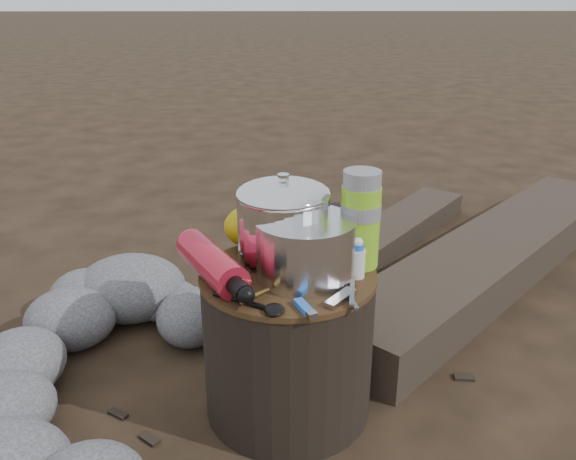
{
  "coord_description": "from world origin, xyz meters",
  "views": [
    {
      "loc": [
        -0.03,
        -1.23,
        0.98
      ],
      "look_at": [
        0.0,
        0.0,
        0.48
      ],
      "focal_mm": 37.24,
      "sensor_mm": 36.0,
      "label": 1
    }
  ],
  "objects_px": {
    "thermos": "(360,220)",
    "camping_pot": "(283,224)",
    "travel_mug": "(336,230)",
    "stump": "(288,343)",
    "fuel_bottle": "(212,263)",
    "log_main": "(495,256)"
  },
  "relations": [
    {
      "from": "thermos",
      "to": "travel_mug",
      "type": "xyz_separation_m",
      "value": [
        -0.05,
        0.08,
        -0.06
      ]
    },
    {
      "from": "camping_pot",
      "to": "log_main",
      "type": "bearing_deg",
      "value": 41.61
    },
    {
      "from": "camping_pot",
      "to": "thermos",
      "type": "relative_size",
      "value": 0.93
    },
    {
      "from": "stump",
      "to": "thermos",
      "type": "bearing_deg",
      "value": 14.06
    },
    {
      "from": "stump",
      "to": "fuel_bottle",
      "type": "relative_size",
      "value": 1.28
    },
    {
      "from": "fuel_bottle",
      "to": "travel_mug",
      "type": "height_order",
      "value": "travel_mug"
    },
    {
      "from": "fuel_bottle",
      "to": "thermos",
      "type": "distance_m",
      "value": 0.35
    },
    {
      "from": "stump",
      "to": "log_main",
      "type": "xyz_separation_m",
      "value": [
        0.77,
        0.74,
        -0.11
      ]
    },
    {
      "from": "travel_mug",
      "to": "fuel_bottle",
      "type": "bearing_deg",
      "value": -153.07
    },
    {
      "from": "thermos",
      "to": "camping_pot",
      "type": "bearing_deg",
      "value": -179.06
    },
    {
      "from": "thermos",
      "to": "log_main",
      "type": "bearing_deg",
      "value": 48.78
    },
    {
      "from": "stump",
      "to": "thermos",
      "type": "relative_size",
      "value": 1.78
    },
    {
      "from": "stump",
      "to": "camping_pot",
      "type": "distance_m",
      "value": 0.3
    },
    {
      "from": "camping_pot",
      "to": "fuel_bottle",
      "type": "bearing_deg",
      "value": -158.6
    },
    {
      "from": "fuel_bottle",
      "to": "travel_mug",
      "type": "xyz_separation_m",
      "value": [
        0.29,
        0.15,
        0.02
      ]
    },
    {
      "from": "stump",
      "to": "log_main",
      "type": "distance_m",
      "value": 1.07
    },
    {
      "from": "log_main",
      "to": "fuel_bottle",
      "type": "xyz_separation_m",
      "value": [
        -0.95,
        -0.76,
        0.34
      ]
    },
    {
      "from": "stump",
      "to": "fuel_bottle",
      "type": "bearing_deg",
      "value": -171.96
    },
    {
      "from": "stump",
      "to": "travel_mug",
      "type": "relative_size",
      "value": 3.65
    },
    {
      "from": "camping_pot",
      "to": "travel_mug",
      "type": "bearing_deg",
      "value": 33.11
    },
    {
      "from": "stump",
      "to": "travel_mug",
      "type": "xyz_separation_m",
      "value": [
        0.12,
        0.12,
        0.24
      ]
    },
    {
      "from": "fuel_bottle",
      "to": "thermos",
      "type": "bearing_deg",
      "value": -17.23
    }
  ]
}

